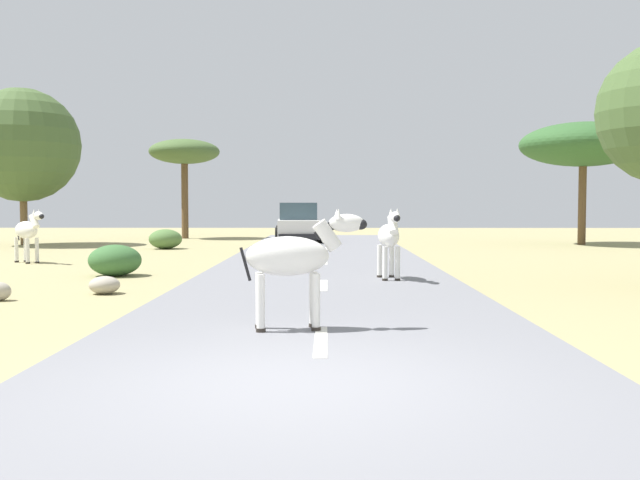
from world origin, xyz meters
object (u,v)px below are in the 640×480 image
tree_2 (583,145)px  rock_3 (104,285)px  car_0 (298,224)px  tree_5 (22,145)px  zebra_1 (295,258)px  tree_3 (184,153)px  zebra_0 (389,237)px  bush_1 (165,239)px  zebra_3 (28,231)px  bush_0 (115,260)px

tree_2 → rock_3: 23.00m
car_0 → tree_5: size_ratio=0.67×
zebra_1 → car_0: (-0.88, 22.58, -0.17)m
tree_3 → tree_5: tree_5 is taller
zebra_0 → bush_1: zebra_0 is taller
zebra_3 → tree_5: tree_5 is taller
tree_3 → bush_1: bearing=-83.8°
tree_2 → rock_3: size_ratio=9.00×
zebra_3 → rock_3: (4.50, -7.18, -0.78)m
zebra_0 → rock_3: size_ratio=2.87×
zebra_3 → car_0: car_0 is taller
zebra_0 → tree_3: size_ratio=0.34×
zebra_1 → rock_3: size_ratio=2.92×
tree_5 → bush_0: 15.47m
zebra_3 → tree_2: (19.65, 9.65, 3.29)m
tree_2 → tree_3: tree_2 is taller
car_0 → zebra_1: bearing=89.1°
zebra_3 → bush_1: 7.08m
car_0 → tree_5: 12.16m
bush_1 → zebra_0: bearing=-56.4°
zebra_3 → bush_1: bearing=-159.2°
car_0 → tree_3: size_ratio=0.89×
zebra_0 → rock_3: bearing=16.2°
tree_5 → tree_2: bearing=1.3°
zebra_0 → tree_3: 21.88m
car_0 → tree_5: (-11.49, -2.14, 3.35)m
rock_3 → zebra_3: bearing=122.1°
bush_0 → zebra_3: bearing=134.5°
zebra_3 → tree_5: (-4.00, 9.12, 3.25)m
zebra_3 → tree_2: size_ratio=0.30×
bush_0 → bush_1: bearing=96.2°
zebra_1 → tree_5: bearing=-156.8°
zebra_0 → zebra_1: zebra_1 is taller
zebra_0 → tree_3: tree_3 is taller
tree_5 → bush_1: (6.56, -2.54, -3.82)m
zebra_0 → tree_2: size_ratio=0.32×
zebra_3 → bush_1: (2.56, 6.58, -0.57)m
tree_2 → zebra_0: bearing=-123.0°
tree_5 → bush_1: bearing=-21.2°
zebra_0 → zebra_1: size_ratio=0.98×
zebra_0 → rock_3: 6.17m
tree_2 → tree_5: 23.65m
zebra_0 → bush_0: (-6.51, 1.18, -0.62)m
car_0 → bush_0: bearing=72.7°
bush_0 → tree_3: bearing=96.2°
tree_5 → rock_3: 18.82m
bush_1 → tree_5: bearing=158.8°
zebra_1 → tree_2: tree_2 is taller
rock_3 → car_0: bearing=80.8°
zebra_3 → rock_3: bearing=74.1°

